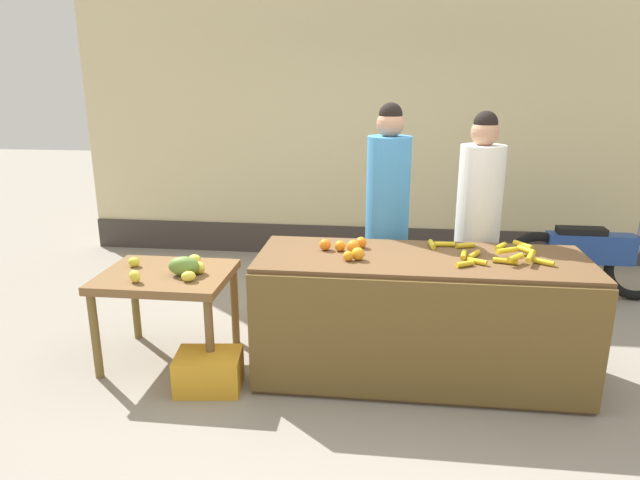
# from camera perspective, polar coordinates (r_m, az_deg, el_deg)

# --- Properties ---
(ground_plane) EXTENTS (24.00, 24.00, 0.00)m
(ground_plane) POSITION_cam_1_polar(r_m,az_deg,el_deg) (4.23, 4.91, -13.10)
(ground_plane) COLOR gray
(market_wall_back) EXTENTS (7.00, 0.23, 3.46)m
(market_wall_back) POSITION_cam_1_polar(r_m,az_deg,el_deg) (6.58, 6.21, 12.90)
(market_wall_back) COLOR beige
(market_wall_back) RESTS_ON ground
(fruit_stall_counter) EXTENTS (2.25, 0.82, 0.89)m
(fruit_stall_counter) POSITION_cam_1_polar(r_m,az_deg,el_deg) (4.03, 10.03, -7.79)
(fruit_stall_counter) COLOR brown
(fruit_stall_counter) RESTS_ON ground
(side_table_wooden) EXTENTS (0.93, 0.74, 0.70)m
(side_table_wooden) POSITION_cam_1_polar(r_m,az_deg,el_deg) (4.27, -15.37, -4.39)
(side_table_wooden) COLOR brown
(side_table_wooden) RESTS_ON ground
(banana_bunch_pile) EXTENTS (0.78, 0.55, 0.07)m
(banana_bunch_pile) POSITION_cam_1_polar(r_m,az_deg,el_deg) (3.98, 17.23, -1.27)
(banana_bunch_pile) COLOR gold
(banana_bunch_pile) RESTS_ON fruit_stall_counter
(orange_pile) EXTENTS (0.33, 0.38, 0.09)m
(orange_pile) POSITION_cam_1_polar(r_m,az_deg,el_deg) (3.88, 2.91, -0.80)
(orange_pile) COLOR orange
(orange_pile) RESTS_ON fruit_stall_counter
(mango_papaya_pile) EXTENTS (0.66, 0.53, 0.14)m
(mango_papaya_pile) POSITION_cam_1_polar(r_m,az_deg,el_deg) (4.15, -14.04, -2.69)
(mango_papaya_pile) COLOR yellow
(mango_papaya_pile) RESTS_ON side_table_wooden
(vendor_woman_blue_shirt) EXTENTS (0.34, 0.34, 1.89)m
(vendor_woman_blue_shirt) POSITION_cam_1_polar(r_m,az_deg,el_deg) (4.48, 6.83, 1.73)
(vendor_woman_blue_shirt) COLOR #33333D
(vendor_woman_blue_shirt) RESTS_ON ground
(vendor_woman_white_shirt) EXTENTS (0.34, 0.34, 1.84)m
(vendor_woman_white_shirt) POSITION_cam_1_polar(r_m,az_deg,el_deg) (4.52, 15.71, 0.98)
(vendor_woman_white_shirt) COLOR #33333D
(vendor_woman_white_shirt) RESTS_ON ground
(parked_motorcycle) EXTENTS (1.60, 0.18, 0.88)m
(parked_motorcycle) POSITION_cam_1_polar(r_m,az_deg,el_deg) (5.95, 25.66, -1.71)
(parked_motorcycle) COLOR black
(parked_motorcycle) RESTS_ON ground
(produce_crate) EXTENTS (0.47, 0.37, 0.26)m
(produce_crate) POSITION_cam_1_polar(r_m,az_deg,el_deg) (4.01, -11.25, -12.98)
(produce_crate) COLOR gold
(produce_crate) RESTS_ON ground
(produce_sack) EXTENTS (0.46, 0.47, 0.55)m
(produce_sack) POSITION_cam_1_polar(r_m,az_deg,el_deg) (4.93, -3.75, -5.11)
(produce_sack) COLOR tan
(produce_sack) RESTS_ON ground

